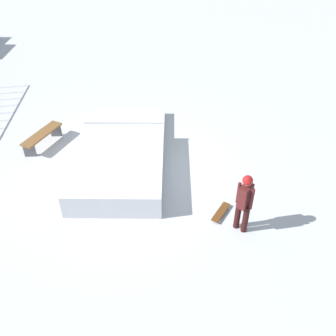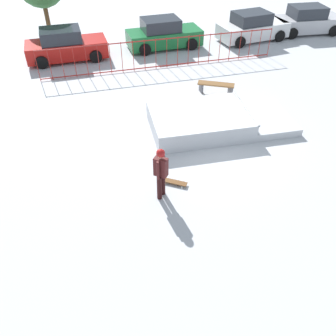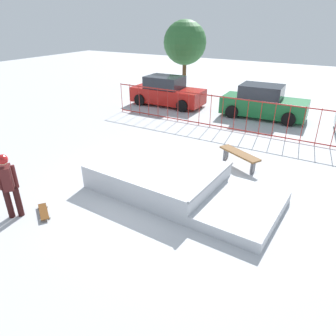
% 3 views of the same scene
% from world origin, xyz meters
% --- Properties ---
extents(ground_plane, '(60.00, 60.00, 0.00)m').
position_xyz_m(ground_plane, '(0.00, 0.00, 0.00)').
color(ground_plane, '#B7BABF').
extents(skate_ramp, '(5.56, 2.94, 0.74)m').
position_xyz_m(skate_ramp, '(0.38, 0.41, 0.32)').
color(skate_ramp, silver).
rests_on(skate_ramp, ground).
extents(skater, '(0.43, 0.42, 1.73)m').
position_xyz_m(skater, '(-2.42, -2.71, 1.01)').
color(skater, black).
rests_on(skater, ground).
extents(skateboard, '(0.77, 0.62, 0.09)m').
position_xyz_m(skateboard, '(-1.88, -2.31, 0.08)').
color(skateboard, '#593314').
rests_on(skateboard, ground).
extents(perimeter_fence, '(11.87, 0.20, 1.50)m').
position_xyz_m(perimeter_fence, '(-0.00, 6.33, 0.77)').
color(perimeter_fence, maroon).
rests_on(perimeter_fence, ground).
extents(park_bench, '(1.60, 1.11, 0.48)m').
position_xyz_m(park_bench, '(1.61, 3.01, 0.36)').
color(park_bench, brown).
rests_on(park_bench, ground).
extents(parked_car_red, '(4.13, 1.97, 1.60)m').
position_xyz_m(parked_car_red, '(-4.52, 8.77, 0.72)').
color(parked_car_red, red).
rests_on(parked_car_red, ground).
extents(parked_car_green, '(4.15, 2.02, 1.60)m').
position_xyz_m(parked_car_green, '(0.85, 9.06, 0.72)').
color(parked_car_green, '#196B33').
rests_on(parked_car_green, ground).
extents(parked_car_white, '(4.27, 2.29, 1.60)m').
position_xyz_m(parked_car_white, '(6.19, 8.82, 0.72)').
color(parked_car_white, white).
rests_on(parked_car_white, ground).
extents(parked_car_silver, '(4.25, 2.24, 1.60)m').
position_xyz_m(parked_car_silver, '(10.02, 9.04, 0.72)').
color(parked_car_silver, '#B7B7BC').
rests_on(parked_car_silver, ground).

